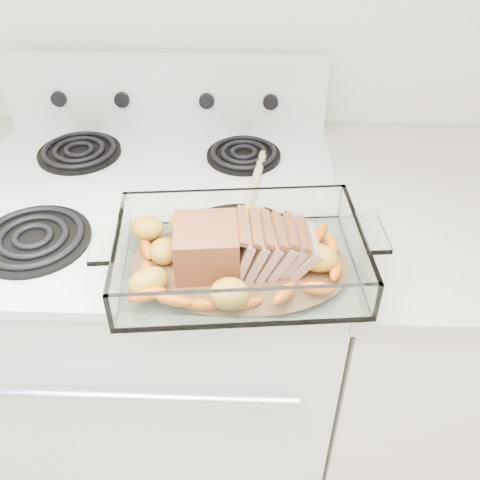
{
  "coord_description": "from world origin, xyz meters",
  "views": [
    {
      "loc": [
        0.22,
        0.74,
        1.56
      ],
      "look_at": [
        0.19,
        1.44,
        0.99
      ],
      "focal_mm": 40.0,
      "sensor_mm": 36.0,
      "label": 1
    }
  ],
  "objects_px": {
    "electric_range": "(169,338)",
    "pork_roast": "(231,247)",
    "counter_right": "(424,349)",
    "baking_dish": "(240,260)"
  },
  "relations": [
    {
      "from": "baking_dish",
      "to": "counter_right",
      "type": "bearing_deg",
      "value": 20.9
    },
    {
      "from": "counter_right",
      "to": "baking_dish",
      "type": "distance_m",
      "value": 0.72
    },
    {
      "from": "counter_right",
      "to": "pork_roast",
      "type": "relative_size",
      "value": 3.91
    },
    {
      "from": "electric_range",
      "to": "pork_roast",
      "type": "relative_size",
      "value": 4.68
    },
    {
      "from": "counter_right",
      "to": "baking_dish",
      "type": "xyz_separation_m",
      "value": [
        -0.47,
        -0.23,
        0.5
      ]
    },
    {
      "from": "electric_range",
      "to": "pork_roast",
      "type": "bearing_deg",
      "value": -52.45
    },
    {
      "from": "baking_dish",
      "to": "electric_range",
      "type": "bearing_deg",
      "value": 124.34
    },
    {
      "from": "counter_right",
      "to": "pork_roast",
      "type": "distance_m",
      "value": 0.75
    },
    {
      "from": "electric_range",
      "to": "baking_dish",
      "type": "distance_m",
      "value": 0.57
    },
    {
      "from": "electric_range",
      "to": "counter_right",
      "type": "height_order",
      "value": "electric_range"
    }
  ]
}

